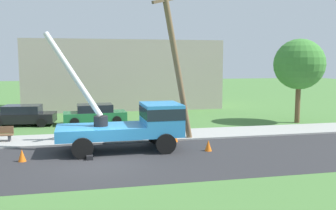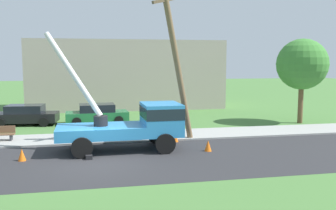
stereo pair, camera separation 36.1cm
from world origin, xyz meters
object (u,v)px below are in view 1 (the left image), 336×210
Objects in this scene: traffic_cone_curbside at (175,137)px; parked_sedan_black at (23,115)px; traffic_cone_ahead at (208,146)px; roadside_tree_near at (299,64)px; parked_sedan_green at (95,114)px; traffic_cone_behind at (22,155)px; utility_truck at (136,122)px; leaning_utility_pole at (176,61)px.

parked_sedan_black is at bearing 140.75° from traffic_cone_curbside.
traffic_cone_ahead is at bearing -43.91° from parked_sedan_black.
parked_sedan_green is at bearing 169.68° from roadside_tree_near.
parked_sedan_green reaches higher than traffic_cone_behind.
utility_truck is 11.22m from parked_sedan_black.
leaning_utility_pole reaches higher than parked_sedan_green.
traffic_cone_ahead is 1.00× the size of traffic_cone_behind.
leaning_utility_pole is at bearing 18.41° from traffic_cone_behind.
traffic_cone_behind is 0.12× the size of parked_sedan_black.
traffic_cone_ahead is at bearing -60.60° from parked_sedan_green.
traffic_cone_ahead is at bearing 0.52° from traffic_cone_behind.
traffic_cone_curbside is (-0.08, -0.06, -4.25)m from leaning_utility_pole.
traffic_cone_behind is at bearing -81.54° from parked_sedan_black.
parked_sedan_green is at bearing 70.04° from traffic_cone_behind.
traffic_cone_curbside is 11.87m from parked_sedan_black.
traffic_cone_behind is (-5.36, -1.18, -1.13)m from utility_truck.
roadside_tree_near reaches higher than traffic_cone_ahead.
traffic_cone_ahead is 0.12× the size of parked_sedan_black.
traffic_cone_ahead is (3.49, -1.10, -1.13)m from utility_truck.
traffic_cone_ahead is 10.93m from parked_sedan_green.
traffic_cone_behind is 0.09× the size of roadside_tree_near.
parked_sedan_green is at bearing 102.55° from utility_truck.
parked_sedan_black is (-6.85, 8.86, -0.70)m from utility_truck.
roadside_tree_near is at bearing 23.12° from leaning_utility_pole.
leaning_utility_pole is at bearing -38.79° from parked_sedan_black.
traffic_cone_curbside is 0.12× the size of parked_sedan_green.
parked_sedan_black is at bearing 127.72° from utility_truck.
traffic_cone_curbside is at bearing -156.78° from roadside_tree_near.
roadside_tree_near is at bearing 24.57° from utility_truck.
leaning_utility_pole reaches higher than utility_truck.
utility_truck is 4.19m from leaning_utility_pole.
utility_truck reaches higher than traffic_cone_behind.
leaning_utility_pole is at bearing -58.54° from parked_sedan_green.
roadside_tree_near is (14.51, -2.64, 3.54)m from parked_sedan_green.
parked_sedan_black is (-10.34, 9.95, 0.43)m from traffic_cone_ahead.
traffic_cone_behind is at bearing -179.48° from traffic_cone_ahead.
traffic_cone_behind is at bearing -167.63° from utility_truck.
traffic_cone_curbside is 0.12× the size of parked_sedan_black.
parked_sedan_black is 5.00m from parked_sedan_green.
parked_sedan_green is 0.74× the size of roadside_tree_near.
traffic_cone_behind is at bearing -161.59° from leaning_utility_pole.
parked_sedan_black is at bearing 136.09° from traffic_cone_ahead.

